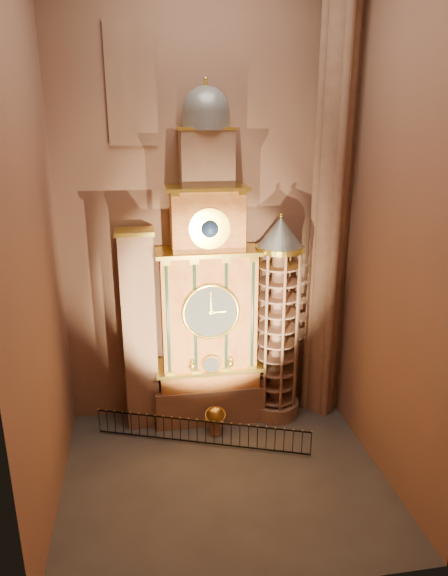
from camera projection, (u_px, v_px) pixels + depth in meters
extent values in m
plane|color=#383330|center=(224.00, 477.00, 22.69)|extent=(14.00, 14.00, 0.00)
plane|color=#8E5F4C|center=(204.00, 207.00, 24.89)|extent=(22.00, 0.00, 22.00)
plane|color=#8E5F4C|center=(30.00, 239.00, 18.19)|extent=(0.00, 22.00, 22.00)
plane|color=#8E5F4C|center=(398.00, 226.00, 20.33)|extent=(0.00, 22.00, 22.00)
cube|color=#8C634C|center=(209.00, 399.00, 27.06)|extent=(5.60, 2.20, 2.00)
cube|color=#993F21|center=(209.00, 373.00, 26.60)|extent=(5.00, 2.00, 1.00)
cube|color=yellow|center=(209.00, 364.00, 26.38)|extent=(5.40, 2.30, 0.18)
cube|color=#993F21|center=(208.00, 310.00, 25.51)|extent=(4.60, 2.00, 6.00)
cylinder|color=black|center=(168.00, 319.00, 24.39)|extent=(0.32, 0.32, 5.60)
cylinder|color=black|center=(195.00, 317.00, 24.59)|extent=(0.32, 0.32, 5.60)
cylinder|color=black|center=(226.00, 316.00, 24.81)|extent=(0.32, 0.32, 5.60)
cylinder|color=black|center=(252.00, 314.00, 25.01)|extent=(0.32, 0.32, 5.60)
cube|color=yellow|center=(208.00, 251.00, 24.51)|extent=(5.00, 2.25, 0.18)
cylinder|color=#2D3033|center=(211.00, 312.00, 24.47)|extent=(2.60, 0.12, 2.60)
torus|color=yellow|center=(211.00, 312.00, 24.42)|extent=(2.80, 0.16, 2.80)
cylinder|color=yellow|center=(212.00, 364.00, 25.17)|extent=(0.90, 0.10, 0.90)
sphere|color=yellow|center=(192.00, 366.00, 25.08)|extent=(0.36, 0.36, 0.36)
sphere|color=yellow|center=(230.00, 363.00, 25.37)|extent=(0.36, 0.36, 0.36)
cube|color=#993F21|center=(207.00, 221.00, 24.11)|extent=(3.40, 1.80, 3.00)
sphere|color=#0C1B3F|center=(210.00, 229.00, 23.31)|extent=(0.80, 0.80, 0.80)
cube|color=yellow|center=(207.00, 188.00, 23.58)|extent=(3.80, 2.00, 0.15)
cube|color=#8C634C|center=(206.00, 160.00, 23.23)|extent=(2.40, 1.60, 2.60)
sphere|color=slate|center=(206.00, 111.00, 22.58)|extent=(2.10, 2.10, 2.10)
cylinder|color=yellow|center=(206.00, 89.00, 22.30)|extent=(0.14, 0.14, 0.80)
cube|color=#8C634C|center=(140.00, 333.00, 25.30)|extent=(1.60, 1.40, 10.00)
cube|color=yellow|center=(142.00, 373.00, 25.53)|extent=(1.35, 0.10, 2.10)
cube|color=#442112|center=(142.00, 374.00, 25.47)|extent=(1.05, 0.04, 1.75)
cube|color=yellow|center=(139.00, 325.00, 24.72)|extent=(1.35, 0.10, 2.10)
cube|color=#442112|center=(139.00, 326.00, 24.66)|extent=(1.05, 0.04, 1.75)
cube|color=yellow|center=(137.00, 273.00, 23.91)|extent=(1.35, 0.10, 2.10)
cube|color=#442112|center=(137.00, 274.00, 23.85)|extent=(1.05, 0.04, 1.75)
cube|color=yellow|center=(134.00, 232.00, 23.71)|extent=(1.80, 1.60, 0.20)
cylinder|color=#8C634C|center=(274.00, 406.00, 27.50)|extent=(2.50, 2.50, 0.80)
cylinder|color=#8C634C|center=(277.00, 329.00, 26.10)|extent=(0.70, 0.70, 8.20)
cylinder|color=yellow|center=(280.00, 248.00, 24.79)|extent=(2.40, 2.40, 0.25)
cone|color=slate|center=(280.00, 232.00, 24.54)|extent=(2.30, 2.30, 1.50)
sphere|color=yellow|center=(281.00, 216.00, 24.29)|extent=(0.20, 0.20, 0.20)
cylinder|color=#8C634C|center=(332.00, 207.00, 24.88)|extent=(1.60, 1.60, 22.00)
cylinder|color=#8C634C|center=(347.00, 206.00, 25.00)|extent=(0.44, 0.44, 22.00)
cylinder|color=#8C634C|center=(316.00, 207.00, 24.76)|extent=(0.44, 0.44, 22.00)
cylinder|color=#8C634C|center=(326.00, 204.00, 25.63)|extent=(0.44, 0.44, 22.00)
cylinder|color=#8C634C|center=(338.00, 210.00, 24.13)|extent=(0.44, 0.44, 22.00)
cube|color=navy|center=(131.00, 85.00, 22.63)|extent=(2.00, 0.10, 5.00)
cube|color=#8C634C|center=(131.00, 84.00, 22.58)|extent=(2.20, 0.06, 5.20)
cylinder|color=#8C634C|center=(215.00, 428.00, 25.71)|extent=(0.56, 0.56, 0.66)
sphere|color=#B67E33|center=(215.00, 415.00, 25.48)|extent=(0.84, 0.84, 0.84)
torus|color=#B67E33|center=(215.00, 415.00, 25.48)|extent=(1.16, 1.11, 0.46)
cube|color=black|center=(201.00, 421.00, 24.53)|extent=(9.87, 3.59, 0.06)
cube|color=black|center=(201.00, 442.00, 24.91)|extent=(9.87, 3.59, 0.06)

